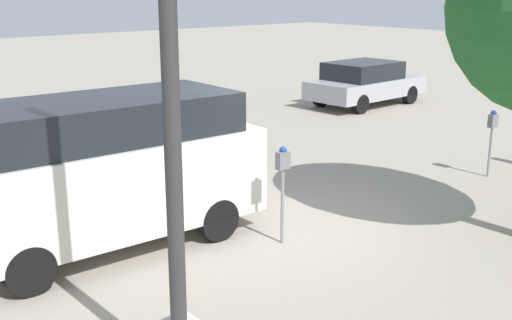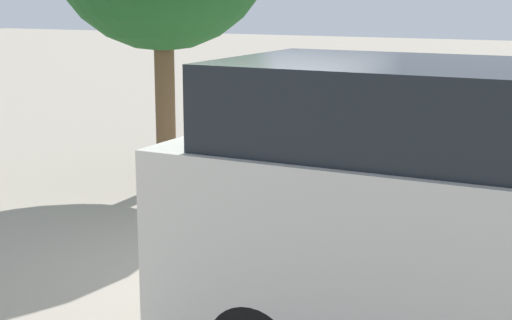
{
  "view_description": "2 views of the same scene",
  "coord_description": "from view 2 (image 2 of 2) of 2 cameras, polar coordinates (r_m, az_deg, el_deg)",
  "views": [
    {
      "loc": [
        6.58,
        6.87,
        3.7
      ],
      "look_at": [
        0.37,
        -0.49,
        1.05
      ],
      "focal_mm": 45.0,
      "sensor_mm": 36.0,
      "label": 1
    },
    {
      "loc": [
        3.27,
        -6.29,
        2.63
      ],
      "look_at": [
        0.52,
        -0.54,
        1.26
      ],
      "focal_mm": 55.0,
      "sensor_mm": 36.0,
      "label": 2
    }
  ],
  "objects": [
    {
      "name": "ground_plane",
      "position": [
        7.56,
        -1.8,
        -8.28
      ],
      "size": [
        80.0,
        80.0,
        0.0
      ],
      "primitive_type": "plane",
      "color": "gray"
    },
    {
      "name": "parking_meter_near",
      "position": [
        7.33,
        3.54,
        -0.1
      ],
      "size": [
        0.2,
        0.12,
        1.47
      ],
      "rotation": [
        0.0,
        0.0,
        -0.04
      ],
      "color": "gray",
      "rests_on": "ground"
    },
    {
      "name": "parked_van",
      "position": [
        5.35,
        17.47,
        -4.3
      ],
      "size": [
        4.59,
        1.95,
        2.18
      ],
      "rotation": [
        0.0,
        0.0,
        -0.03
      ],
      "color": "beige",
      "rests_on": "ground"
    }
  ]
}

